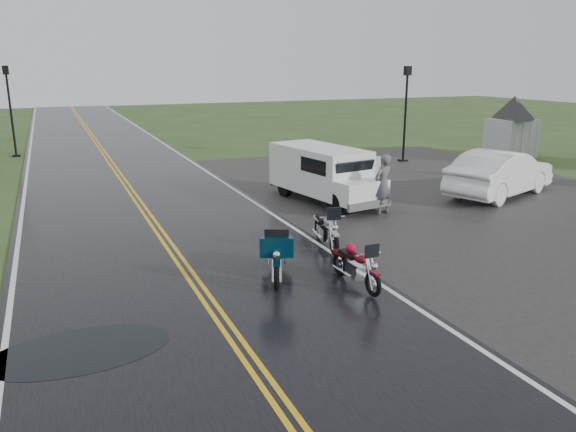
% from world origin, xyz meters
% --- Properties ---
extents(ground, '(120.00, 120.00, 0.00)m').
position_xyz_m(ground, '(0.00, 0.00, 0.00)').
color(ground, '#2D471E').
rests_on(ground, ground).
extents(road, '(8.00, 100.00, 0.04)m').
position_xyz_m(road, '(0.00, 10.00, 0.02)').
color(road, black).
rests_on(road, ground).
extents(parking_pad, '(14.00, 24.00, 0.03)m').
position_xyz_m(parking_pad, '(11.00, 5.00, 0.01)').
color(parking_pad, black).
rests_on(parking_pad, ground).
extents(visitor_center, '(16.00, 10.00, 4.80)m').
position_xyz_m(visitor_center, '(20.00, 12.00, 2.40)').
color(visitor_center, '#A8AAAD').
rests_on(visitor_center, ground).
extents(motorcycle_red, '(0.74, 1.91, 1.12)m').
position_xyz_m(motorcycle_red, '(3.26, -1.50, 0.56)').
color(motorcycle_red, '#5A0A11').
rests_on(motorcycle_red, ground).
extents(motorcycle_teal, '(1.64, 2.43, 1.35)m').
position_xyz_m(motorcycle_teal, '(1.52, -0.38, 0.68)').
color(motorcycle_teal, '#042336').
rests_on(motorcycle_teal, ground).
extents(motorcycle_silver, '(1.16, 2.20, 1.23)m').
position_xyz_m(motorcycle_silver, '(3.72, 1.14, 0.62)').
color(motorcycle_silver, '#94969B').
rests_on(motorcycle_silver, ground).
extents(van_white, '(2.73, 5.34, 2.00)m').
position_xyz_m(van_white, '(5.73, 4.91, 1.00)').
color(van_white, white).
rests_on(van_white, ground).
extents(person_at_van, '(0.84, 0.68, 1.98)m').
position_xyz_m(person_at_van, '(7.18, 4.36, 0.99)').
color(person_at_van, '#525358').
rests_on(person_at_van, ground).
extents(sedan_white, '(5.50, 3.49, 1.71)m').
position_xyz_m(sedan_white, '(12.65, 4.91, 0.86)').
color(sedan_white, white).
rests_on(sedan_white, ground).
extents(lamp_post_far_left, '(0.41, 0.41, 4.80)m').
position_xyz_m(lamp_post_far_left, '(-4.43, 22.41, 2.40)').
color(lamp_post_far_left, black).
rests_on(lamp_post_far_left, ground).
extents(lamp_post_far_right, '(0.41, 0.41, 4.78)m').
position_xyz_m(lamp_post_far_right, '(13.81, 12.88, 2.39)').
color(lamp_post_far_right, black).
rests_on(lamp_post_far_right, ground).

